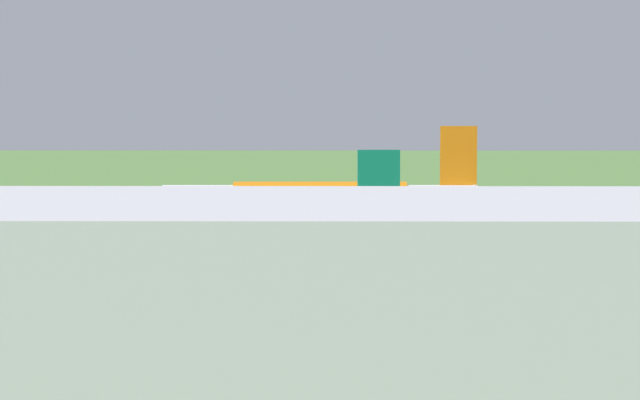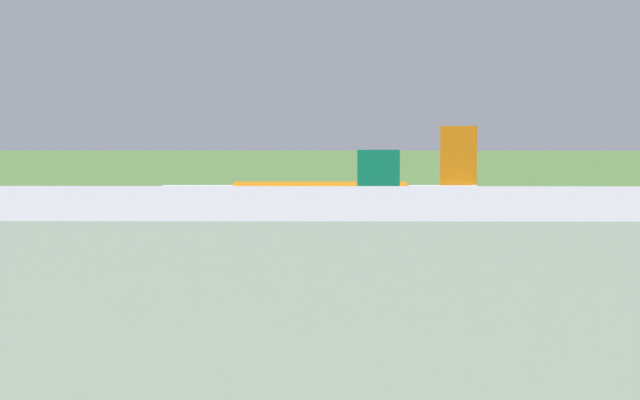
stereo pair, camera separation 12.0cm
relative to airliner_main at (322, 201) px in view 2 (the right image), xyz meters
The scene contains 11 objects.
ground_plane 12.25m from the airliner_main, behind, with size 800.00×800.00×0.00m, color #547F3D.
runway_asphalt 12.24m from the airliner_main, behind, with size 600.00×35.60×0.06m, color #47474C.
apron_concrete 49.51m from the airliner_main, 103.43° to the left, with size 440.00×110.00×0.05m, color gray.
grass_verge_foreground 38.08m from the airliner_main, 107.62° to the right, with size 600.00×80.00×0.04m, color #478534.
airliner_main is the anchor object (origin of this frame).
airliner_parked_mid 49.73m from the airliner_main, 77.14° to the left, with size 46.51×38.09×13.57m.
terminal_building 118.02m from the airliner_main, 90.54° to the left, with size 107.20×25.29×34.57m.
service_truck_baggage 33.55m from the airliner_main, 125.64° to the left, with size 6.18×3.63×2.65m.
service_truck_fuel 26.03m from the airliner_main, 86.89° to the left, with size 3.72×6.19×2.65m.
no_stopping_sign 48.52m from the airliner_main, 138.07° to the right, with size 0.60×0.10×2.76m.
traffic_cone_orange 48.77m from the airliner_main, 128.26° to the right, with size 0.40×0.40×0.55m, color orange.
Camera 2 is at (9.85, 181.14, 17.53)m, focal length 66.80 mm.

